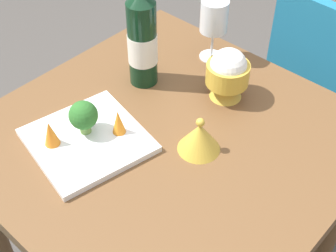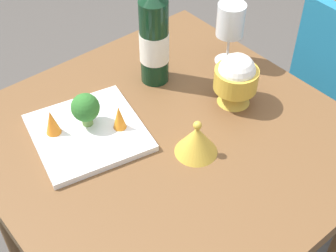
{
  "view_description": "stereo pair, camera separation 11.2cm",
  "coord_description": "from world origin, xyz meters",
  "views": [
    {
      "loc": [
        0.6,
        0.55,
        1.55
      ],
      "look_at": [
        0.0,
        0.0,
        0.78
      ],
      "focal_mm": 50.96,
      "sensor_mm": 36.0,
      "label": 1
    },
    {
      "loc": [
        0.52,
        0.62,
        1.55
      ],
      "look_at": [
        0.0,
        0.0,
        0.78
      ],
      "focal_mm": 50.96,
      "sensor_mm": 36.0,
      "label": 2
    }
  ],
  "objects": [
    {
      "name": "carrot_garnish_left",
      "position": [
        0.08,
        -0.08,
        0.8
      ],
      "size": [
        0.03,
        0.03,
        0.06
      ],
      "color": "orange",
      "rests_on": "serving_plate"
    },
    {
      "name": "dining_table",
      "position": [
        0.0,
        0.0,
        0.65
      ],
      "size": [
        0.83,
        0.83,
        0.75
      ],
      "color": "brown",
      "rests_on": "ground_plane"
    },
    {
      "name": "chair_by_wall",
      "position": [
        -0.72,
        0.09,
        0.53
      ],
      "size": [
        0.42,
        0.42,
        0.85
      ],
      "rotation": [
        0.0,
        0.0,
        1.52
      ],
      "color": "teal",
      "rests_on": "ground_plane"
    },
    {
      "name": "rice_bowl",
      "position": [
        -0.21,
        0.01,
        0.82
      ],
      "size": [
        0.11,
        0.11,
        0.14
      ],
      "color": "gold",
      "rests_on": "dining_table"
    },
    {
      "name": "broccoli_floret",
      "position": [
        0.13,
        -0.14,
        0.82
      ],
      "size": [
        0.07,
        0.07,
        0.09
      ],
      "color": "#729E4C",
      "rests_on": "serving_plate"
    },
    {
      "name": "wine_bottle",
      "position": [
        -0.11,
        -0.19,
        0.88
      ],
      "size": [
        0.08,
        0.08,
        0.33
      ],
      "color": "black",
      "rests_on": "dining_table"
    },
    {
      "name": "wine_glass",
      "position": [
        -0.32,
        -0.12,
        0.88
      ],
      "size": [
        0.08,
        0.08,
        0.18
      ],
      "color": "white",
      "rests_on": "dining_table"
    },
    {
      "name": "carrot_garnish_right",
      "position": [
        0.21,
        -0.17,
        0.8
      ],
      "size": [
        0.04,
        0.04,
        0.07
      ],
      "color": "orange",
      "rests_on": "serving_plate"
    },
    {
      "name": "serving_plate",
      "position": [
        0.15,
        -0.12,
        0.76
      ],
      "size": [
        0.3,
        0.3,
        0.02
      ],
      "rotation": [
        0.0,
        0.0,
        -0.2
      ],
      "color": "white",
      "rests_on": "dining_table"
    },
    {
      "name": "rice_bowl_lid",
      "position": [
        -0.02,
        0.08,
        0.79
      ],
      "size": [
        0.1,
        0.1,
        0.09
      ],
      "color": "gold",
      "rests_on": "dining_table"
    }
  ]
}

